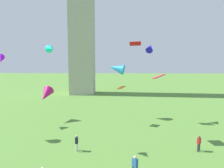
% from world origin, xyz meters
% --- Properties ---
extents(person_0, '(0.49, 0.50, 1.70)m').
position_xyz_m(person_0, '(1.25, 9.44, 0.96)').
color(person_0, '#1E2333').
rests_on(person_0, ground_plane).
extents(person_2, '(0.46, 0.47, 1.60)m').
position_xyz_m(person_2, '(7.97, 14.46, 0.91)').
color(person_2, '#2D3338').
rests_on(person_2, ground_plane).
extents(person_3, '(0.25, 0.51, 1.65)m').
position_xyz_m(person_3, '(-4.17, 14.26, 0.93)').
color(person_3, silver).
rests_on(person_3, ground_plane).
extents(kite_flying_0, '(1.17, 1.75, 0.69)m').
position_xyz_m(kite_flying_0, '(4.33, 17.30, 7.22)').
color(kite_flying_0, red).
extents(kite_flying_1, '(1.65, 1.14, 0.57)m').
position_xyz_m(kite_flying_1, '(2.36, 24.80, 11.14)').
color(kite_flying_1, red).
extents(kite_flying_2, '(1.51, 1.87, 1.46)m').
position_xyz_m(kite_flying_2, '(-15.28, 22.09, 8.98)').
color(kite_flying_2, '#A30DEA').
extents(kite_flying_4, '(1.40, 1.48, 0.60)m').
position_xyz_m(kite_flying_4, '(0.39, 23.36, 5.16)').
color(kite_flying_4, '#E05C36').
extents(kite_flying_6, '(1.51, 2.00, 1.66)m').
position_xyz_m(kite_flying_6, '(4.50, 25.58, 10.62)').
color(kite_flying_6, '#1A13D9').
extents(kite_flying_7, '(1.18, 1.29, 0.76)m').
position_xyz_m(kite_flying_7, '(-6.50, 14.28, 10.11)').
color(kite_flying_7, '#09DDC5').
extents(kite_flying_8, '(2.78, 2.13, 1.98)m').
position_xyz_m(kite_flying_8, '(-0.23, 27.12, 7.59)').
color(kite_flying_8, '#1D8ADD').
extents(kite_flying_9, '(2.13, 2.96, 2.49)m').
position_xyz_m(kite_flying_9, '(-10.43, 24.94, 3.89)').
color(kite_flying_9, '#B9136C').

